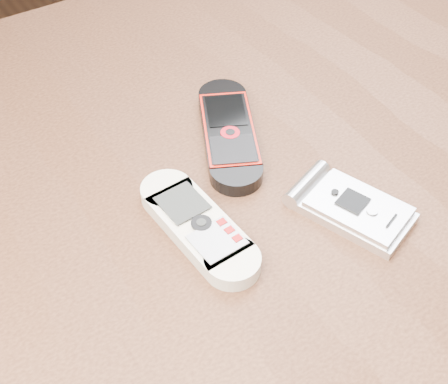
% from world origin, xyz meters
% --- Properties ---
extents(table, '(1.20, 0.80, 0.75)m').
position_xyz_m(table, '(0.00, 0.00, 0.64)').
color(table, black).
rests_on(table, ground).
extents(nokia_white, '(0.05, 0.14, 0.02)m').
position_xyz_m(nokia_white, '(-0.03, -0.02, 0.76)').
color(nokia_white, silver).
rests_on(nokia_white, table).
extents(nokia_black_red, '(0.11, 0.16, 0.02)m').
position_xyz_m(nokia_black_red, '(0.05, 0.07, 0.76)').
color(nokia_black_red, black).
rests_on(nokia_black_red, table).
extents(motorola_razr, '(0.09, 0.12, 0.02)m').
position_xyz_m(motorola_razr, '(0.09, -0.07, 0.76)').
color(motorola_razr, silver).
rests_on(motorola_razr, table).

